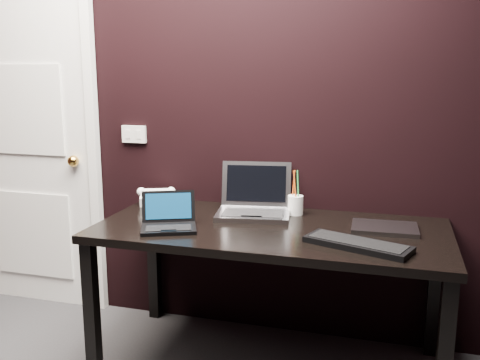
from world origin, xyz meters
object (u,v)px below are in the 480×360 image
(desk, at_px, (270,242))
(silver_laptop, at_px, (254,206))
(door, at_px, (28,143))
(netbook, at_px, (169,222))
(pen_cup, at_px, (296,204))
(closed_laptop, at_px, (385,228))
(mobile_phone, at_px, (150,204))
(ext_keyboard, at_px, (358,244))
(desk_phone, at_px, (157,197))

(desk, bearing_deg, silver_laptop, 124.89)
(door, relative_size, netbook, 6.51)
(silver_laptop, bearing_deg, pen_cup, 17.48)
(desk, distance_m, silver_laptop, 0.27)
(pen_cup, bearing_deg, door, 176.14)
(closed_laptop, bearing_deg, door, 172.72)
(desk, height_order, closed_laptop, closed_laptop)
(netbook, relative_size, mobile_phone, 3.22)
(ext_keyboard, height_order, pen_cup, pen_cup)
(silver_laptop, distance_m, ext_keyboard, 0.69)
(desk, xyz_separation_m, closed_laptop, (0.54, 0.10, 0.09))
(mobile_phone, bearing_deg, door, 164.07)
(closed_laptop, distance_m, desk_phone, 1.28)
(ext_keyboard, relative_size, closed_laptop, 1.53)
(netbook, bearing_deg, ext_keyboard, -1.80)
(netbook, relative_size, pen_cup, 1.38)
(desk, distance_m, pen_cup, 0.30)
(closed_laptop, bearing_deg, desk, -169.85)
(mobile_phone, bearing_deg, ext_keyboard, -14.99)
(closed_laptop, bearing_deg, ext_keyboard, -109.80)
(door, relative_size, desk_phone, 9.43)
(closed_laptop, height_order, mobile_phone, mobile_phone)
(ext_keyboard, xyz_separation_m, desk_phone, (-1.16, 0.46, 0.03))
(mobile_phone, bearing_deg, desk_phone, 102.53)
(silver_laptop, relative_size, closed_laptop, 1.35)
(ext_keyboard, relative_size, mobile_phone, 4.73)
(silver_laptop, relative_size, mobile_phone, 4.17)
(silver_laptop, distance_m, pen_cup, 0.22)
(door, height_order, silver_laptop, door)
(door, relative_size, pen_cup, 9.00)
(ext_keyboard, relative_size, pen_cup, 2.03)
(mobile_phone, bearing_deg, desk, -8.40)
(door, bearing_deg, pen_cup, -3.86)
(silver_laptop, bearing_deg, desk, -55.11)
(door, distance_m, desk_phone, 0.96)
(ext_keyboard, bearing_deg, netbook, 178.20)
(desk, relative_size, pen_cup, 7.15)
(netbook, xyz_separation_m, ext_keyboard, (0.89, -0.03, -0.02))
(door, xyz_separation_m, pen_cup, (1.72, -0.12, -0.25))
(desk_phone, height_order, mobile_phone, mobile_phone)
(desk_phone, bearing_deg, silver_laptop, -6.73)
(ext_keyboard, xyz_separation_m, pen_cup, (-0.36, 0.46, 0.04))
(silver_laptop, height_order, ext_keyboard, silver_laptop)
(door, bearing_deg, desk, -12.82)
(netbook, bearing_deg, mobile_phone, 130.06)
(ext_keyboard, height_order, mobile_phone, mobile_phone)
(netbook, bearing_deg, closed_laptop, 14.90)
(desk, relative_size, desk_phone, 7.49)
(closed_laptop, bearing_deg, mobile_phone, 179.70)
(silver_laptop, bearing_deg, closed_laptop, -8.23)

